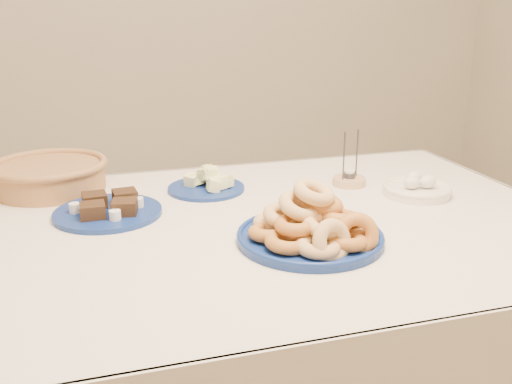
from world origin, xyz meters
TOP-DOWN VIEW (x-y plane):
  - dining_table at (0.00, 0.00)m, footprint 1.71×1.11m
  - donut_platter at (0.10, -0.16)m, footprint 0.40×0.40m
  - melon_plate at (-0.05, 0.30)m, footprint 0.29×0.29m
  - brownie_plate at (-0.35, 0.16)m, footprint 0.34×0.34m
  - wicker_basket at (-0.50, 0.43)m, footprint 0.37×0.37m
  - candle_holder at (0.38, 0.22)m, footprint 0.13×0.13m
  - egg_bowl at (0.53, 0.08)m, footprint 0.21×0.21m

SIDE VIEW (x-z plane):
  - dining_table at x=0.00m, z-range 0.27..1.02m
  - brownie_plate at x=-0.35m, z-range 0.74..0.79m
  - candle_holder at x=0.38m, z-range 0.68..0.85m
  - egg_bowl at x=0.53m, z-range 0.74..0.80m
  - melon_plate at x=-0.05m, z-range 0.73..0.81m
  - donut_platter at x=0.10m, z-range 0.71..0.87m
  - wicker_basket at x=-0.50m, z-range 0.75..0.84m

